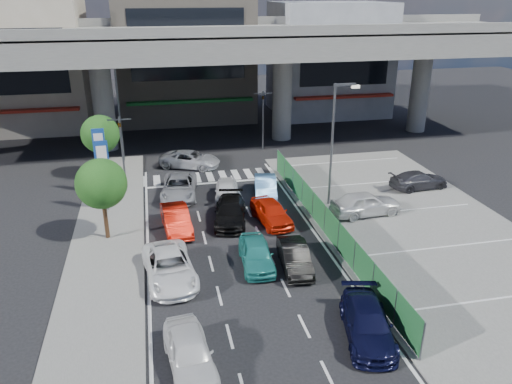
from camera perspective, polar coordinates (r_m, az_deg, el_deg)
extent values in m
plane|color=black|center=(26.53, -1.71, -7.83)|extent=(120.00, 120.00, 0.00)
cube|color=#61615E|center=(31.74, 17.55, -3.57)|extent=(12.00, 28.00, 0.06)
cube|color=#61615E|center=(29.85, -16.54, -5.07)|extent=(4.00, 30.00, 0.12)
cylinder|color=slate|center=(45.74, -17.05, 9.52)|extent=(1.80, 1.80, 8.00)
cylinder|color=slate|center=(47.14, 2.99, 10.80)|extent=(1.80, 1.80, 8.00)
cylinder|color=slate|center=(52.49, 18.21, 10.92)|extent=(1.80, 1.80, 8.00)
cube|color=slate|center=(45.00, -7.19, 16.57)|extent=(64.00, 14.00, 2.00)
cube|color=slate|center=(38.15, -6.27, 17.59)|extent=(64.00, 0.40, 0.90)
cube|color=slate|center=(51.66, -8.02, 18.67)|extent=(64.00, 0.40, 0.90)
cube|color=gray|center=(56.32, -24.98, 13.28)|extent=(12.00, 10.00, 13.00)
cube|color=#AF2315|center=(52.00, -25.41, 8.44)|extent=(10.80, 1.60, 0.25)
cube|color=black|center=(51.38, -26.20, 13.15)|extent=(9.60, 0.10, 5.85)
cube|color=gray|center=(56.06, -8.23, 16.05)|extent=(14.00, 10.00, 15.00)
cube|color=#156925|center=(51.75, -7.50, 10.31)|extent=(12.60, 1.60, 0.25)
cube|color=black|center=(51.01, -7.82, 16.33)|extent=(11.20, 0.10, 6.75)
cube|color=gray|center=(58.64, 8.26, 14.83)|extent=(12.00, 10.00, 12.00)
cube|color=#AF2315|center=(54.44, 9.92, 10.76)|extent=(10.80, 1.60, 0.25)
cube|color=black|center=(53.91, 10.16, 14.73)|extent=(9.60, 0.10, 5.40)
cylinder|color=#595B60|center=(36.28, -15.00, 4.31)|extent=(0.14, 0.14, 5.20)
cube|color=#595B60|center=(35.65, -15.38, 7.98)|extent=(1.60, 0.08, 0.08)
imported|color=black|center=(35.72, -15.33, 7.52)|extent=(0.26, 1.24, 0.50)
cylinder|color=#595B60|center=(44.01, 0.80, 8.14)|extent=(0.14, 0.14, 5.20)
cube|color=#595B60|center=(43.49, 0.81, 11.21)|extent=(1.60, 0.08, 0.08)
imported|color=black|center=(43.55, 0.81, 10.82)|extent=(0.26, 1.24, 0.50)
cylinder|color=#595B60|center=(32.05, 8.65, 5.12)|extent=(0.16, 0.16, 8.00)
cube|color=#595B60|center=(31.36, 10.12, 11.99)|extent=(1.40, 0.15, 0.15)
cube|color=silver|center=(31.66, 11.30, 11.73)|extent=(0.50, 0.22, 0.18)
cylinder|color=#595B60|center=(41.73, -15.34, 8.56)|extent=(0.16, 0.16, 8.00)
cube|color=#595B60|center=(41.01, -15.04, 13.93)|extent=(1.40, 0.15, 0.15)
cube|color=silver|center=(41.01, -14.02, 13.81)|extent=(0.50, 0.22, 0.18)
cylinder|color=#595B60|center=(33.09, -16.69, -0.37)|extent=(0.10, 0.10, 2.20)
cube|color=navy|center=(32.38, -17.09, 3.06)|extent=(0.80, 0.12, 3.00)
cube|color=white|center=(32.31, -17.10, 3.02)|extent=(0.60, 0.02, 2.40)
cylinder|color=#595B60|center=(35.92, -17.04, 1.37)|extent=(0.10, 0.10, 2.20)
cube|color=navy|center=(35.27, -17.42, 4.56)|extent=(0.80, 0.12, 3.00)
cube|color=white|center=(35.20, -17.42, 4.53)|extent=(0.60, 0.02, 2.40)
cylinder|color=#382314|center=(29.37, -16.78, -3.09)|extent=(0.24, 0.24, 2.40)
sphere|color=#194513|center=(28.54, -17.26, 0.92)|extent=(2.80, 2.80, 2.80)
cylinder|color=#382314|center=(39.21, -17.01, 3.25)|extent=(0.24, 0.24, 2.40)
sphere|color=#194513|center=(38.59, -17.38, 6.34)|extent=(2.80, 2.80, 2.80)
imported|color=silver|center=(19.71, -7.62, -17.67)|extent=(2.05, 4.20, 1.38)
imported|color=black|center=(21.46, 12.60, -14.42)|extent=(2.78, 4.80, 1.31)
imported|color=white|center=(24.94, -9.86, -8.46)|extent=(2.77, 5.17, 1.38)
imported|color=teal|center=(25.76, 0.04, -7.08)|extent=(1.84, 4.04, 1.34)
imported|color=black|center=(25.62, 4.44, -7.43)|extent=(1.68, 3.95, 1.27)
imported|color=red|center=(29.75, -9.11, -3.13)|extent=(1.77, 4.29, 1.38)
imported|color=black|center=(30.47, -2.94, -2.28)|extent=(2.66, 4.84, 1.33)
imported|color=red|center=(30.35, 1.76, -2.31)|extent=(2.22, 4.25, 1.38)
imported|color=gray|center=(34.57, -8.78, 0.57)|extent=(2.91, 5.22, 1.38)
imported|color=silver|center=(33.71, -3.39, 0.16)|extent=(2.16, 4.01, 1.29)
imported|color=#548BC3|center=(34.16, 1.09, 0.56)|extent=(2.19, 4.33, 1.36)
imported|color=#B3B5BC|center=(40.22, -7.52, 3.71)|extent=(5.24, 3.97, 1.32)
imported|color=silver|center=(31.98, 12.41, -1.28)|extent=(4.57, 2.14, 1.51)
imported|color=#313036|center=(37.31, 18.11, 1.31)|extent=(4.38, 2.11, 1.23)
cone|color=#FC2F0E|center=(30.96, 7.60, -2.52)|extent=(0.47, 0.47, 0.74)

